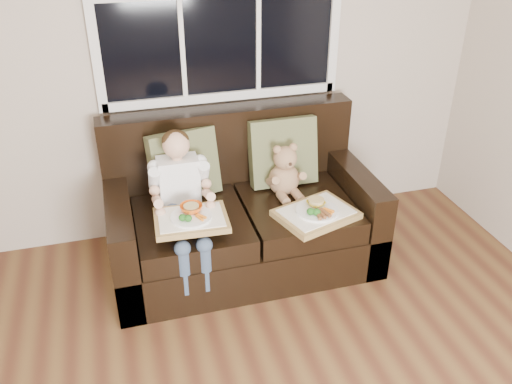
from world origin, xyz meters
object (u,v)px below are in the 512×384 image
object	(u,v)px
loveseat	(241,217)
tray_left	(191,218)
teddy_bear	(285,173)
tray_right	(316,213)
child	(181,191)

from	to	relation	value
loveseat	tray_left	world-z (taller)	loveseat
teddy_bear	tray_right	size ratio (longest dim) A/B	0.67
child	tray_right	bearing A→B (deg)	-16.11
child	tray_left	size ratio (longest dim) A/B	1.88
tray_right	tray_left	bearing A→B (deg)	162.15
loveseat	child	world-z (taller)	child
loveseat	child	bearing A→B (deg)	-163.42
teddy_bear	tray_left	distance (m)	0.76
child	teddy_bear	xyz separation A→B (m)	(0.69, 0.11, -0.04)
teddy_bear	tray_right	world-z (taller)	teddy_bear
loveseat	tray_right	world-z (taller)	loveseat
teddy_bear	tray_left	world-z (taller)	teddy_bear
loveseat	teddy_bear	size ratio (longest dim) A/B	4.64
child	tray_left	world-z (taller)	child
child	teddy_bear	distance (m)	0.70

